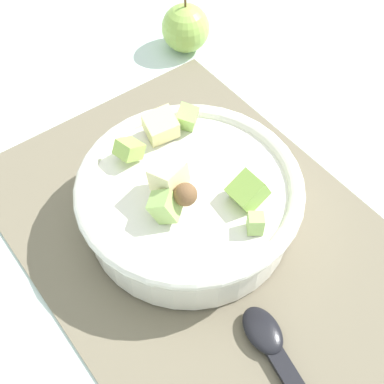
% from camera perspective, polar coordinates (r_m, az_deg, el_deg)
% --- Properties ---
extents(ground_plane, '(2.40, 2.40, 0.00)m').
position_cam_1_polar(ground_plane, '(0.65, 0.68, -4.19)').
color(ground_plane, silver).
extents(placemat, '(0.52, 0.38, 0.01)m').
position_cam_1_polar(placemat, '(0.65, 0.69, -4.04)').
color(placemat, '#756B56').
rests_on(placemat, ground_plane).
extents(salad_bowl, '(0.26, 0.26, 0.11)m').
position_cam_1_polar(salad_bowl, '(0.62, -0.03, -0.50)').
color(salad_bowl, white).
rests_on(salad_bowl, placemat).
extents(serving_spoon, '(0.22, 0.07, 0.01)m').
position_cam_1_polar(serving_spoon, '(0.57, 9.91, -18.01)').
color(serving_spoon, black).
rests_on(serving_spoon, placemat).
extents(whole_apple, '(0.07, 0.07, 0.09)m').
position_cam_1_polar(whole_apple, '(0.87, -0.68, 16.81)').
color(whole_apple, '#9EC656').
rests_on(whole_apple, ground_plane).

